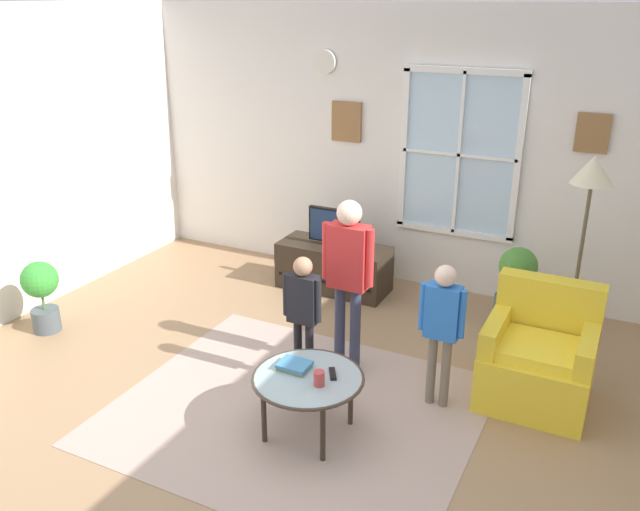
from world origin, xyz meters
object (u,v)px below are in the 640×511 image
(potted_plant_corner, at_px, (41,291))
(person_black_shirt, at_px, (303,306))
(person_red_shirt, at_px, (348,266))
(potted_plant_by_window, at_px, (516,287))
(cup, at_px, (319,378))
(floor_lamp, at_px, (590,191))
(coffee_table, at_px, (308,380))
(remote_near_books, at_px, (333,374))
(television, at_px, (334,226))
(book_stack, at_px, (294,366))
(person_blue_shirt, at_px, (442,320))
(tv_stand, at_px, (334,267))
(armchair, at_px, (539,359))

(potted_plant_corner, bearing_deg, person_black_shirt, 6.16)
(person_red_shirt, height_order, potted_plant_by_window, person_red_shirt)
(cup, xyz_separation_m, potted_plant_by_window, (0.81, 2.33, -0.13))
(person_black_shirt, relative_size, floor_lamp, 0.62)
(coffee_table, height_order, remote_near_books, remote_near_books)
(television, height_order, potted_plant_corner, television)
(book_stack, height_order, person_blue_shirt, person_blue_shirt)
(book_stack, distance_m, cup, 0.26)
(coffee_table, distance_m, potted_plant_corner, 2.81)
(tv_stand, distance_m, armchair, 2.47)
(television, distance_m, potted_plant_by_window, 1.83)
(tv_stand, relative_size, person_black_shirt, 1.07)
(book_stack, bearing_deg, potted_plant_by_window, 64.65)
(tv_stand, bearing_deg, remote_near_books, -64.85)
(coffee_table, bearing_deg, television, 111.29)
(person_black_shirt, bearing_deg, person_red_shirt, 60.38)
(tv_stand, height_order, book_stack, book_stack)
(coffee_table, distance_m, person_blue_shirt, 1.04)
(person_blue_shirt, distance_m, potted_plant_corner, 3.52)
(potted_plant_by_window, height_order, potted_plant_corner, potted_plant_by_window)
(tv_stand, xyz_separation_m, coffee_table, (0.88, -2.26, 0.18))
(person_red_shirt, bearing_deg, cup, -76.55)
(potted_plant_by_window, relative_size, potted_plant_corner, 1.13)
(armchair, bearing_deg, coffee_table, -139.20)
(potted_plant_corner, bearing_deg, television, 45.89)
(potted_plant_corner, bearing_deg, person_blue_shirt, 7.30)
(remote_near_books, xyz_separation_m, potted_plant_by_window, (0.79, 2.19, -0.09))
(person_red_shirt, height_order, person_black_shirt, person_red_shirt)
(floor_lamp, bearing_deg, book_stack, -130.35)
(armchair, height_order, person_red_shirt, person_red_shirt)
(coffee_table, distance_m, book_stack, 0.15)
(tv_stand, xyz_separation_m, person_black_shirt, (0.56, -1.71, 0.42))
(person_black_shirt, distance_m, potted_plant_by_window, 2.15)
(person_blue_shirt, bearing_deg, tv_stand, 135.62)
(book_stack, distance_m, person_black_shirt, 0.57)
(person_red_shirt, xyz_separation_m, person_black_shirt, (-0.20, -0.36, -0.23))
(person_blue_shirt, bearing_deg, potted_plant_corner, -172.70)
(tv_stand, bearing_deg, book_stack, -71.26)
(remote_near_books, xyz_separation_m, floor_lamp, (1.30, 1.81, 0.97))
(remote_near_books, relative_size, floor_lamp, 0.08)
(cup, xyz_separation_m, person_black_shirt, (-0.43, 0.60, 0.16))
(tv_stand, bearing_deg, floor_lamp, -8.78)
(potted_plant_corner, bearing_deg, armchair, 11.76)
(tv_stand, height_order, television, television)
(remote_near_books, bearing_deg, potted_plant_by_window, 70.20)
(coffee_table, bearing_deg, person_blue_shirt, 46.66)
(television, bearing_deg, armchair, -27.02)
(person_blue_shirt, bearing_deg, cup, -126.33)
(cup, xyz_separation_m, person_red_shirt, (-0.23, 0.96, 0.39))
(armchair, bearing_deg, television, 152.98)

